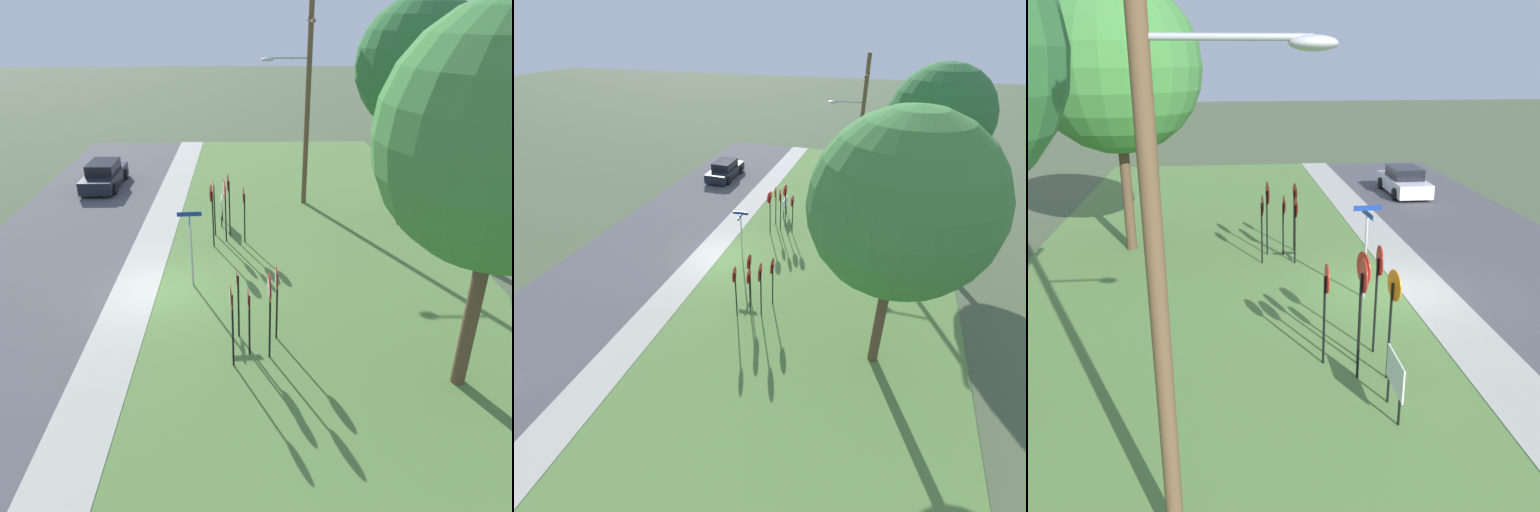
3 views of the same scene
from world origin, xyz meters
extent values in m
plane|color=#4C5B3D|center=(0.00, 0.00, 0.00)|extent=(160.00, 160.00, 0.00)
cube|color=#4C4C51|center=(0.00, -4.80, 0.01)|extent=(44.00, 6.40, 0.01)
cube|color=#ADAA9E|center=(0.00, -0.80, 0.03)|extent=(44.00, 1.60, 0.06)
cube|color=#567F3D|center=(0.00, 6.00, 0.02)|extent=(44.00, 12.00, 0.04)
cylinder|color=black|center=(-4.77, 1.76, 1.15)|extent=(0.06, 0.06, 2.22)
cylinder|color=orange|center=(-4.77, 1.72, 2.21)|extent=(0.66, 0.10, 0.66)
cylinder|color=white|center=(-4.77, 1.70, 2.21)|extent=(0.52, 0.07, 0.52)
cylinder|color=black|center=(-4.10, 2.25, 1.23)|extent=(0.06, 0.06, 2.37)
cylinder|color=red|center=(-4.10, 2.21, 2.36)|extent=(0.74, 0.13, 0.75)
cylinder|color=white|center=(-4.10, 2.19, 2.36)|extent=(0.58, 0.09, 0.58)
cylinder|color=black|center=(-3.99, 3.03, 1.10)|extent=(0.06, 0.06, 2.12)
cylinder|color=red|center=(-3.99, 2.99, 2.12)|extent=(0.66, 0.05, 0.66)
cylinder|color=white|center=(-3.99, 2.97, 2.12)|extent=(0.51, 0.02, 0.51)
cylinder|color=black|center=(-3.59, 1.76, 1.22)|extent=(0.06, 0.06, 2.35)
cylinder|color=red|center=(-3.59, 1.72, 2.34)|extent=(0.69, 0.07, 0.69)
cylinder|color=white|center=(-3.59, 1.70, 2.34)|extent=(0.54, 0.04, 0.54)
cylinder|color=black|center=(-4.69, 2.39, 1.26)|extent=(0.06, 0.06, 2.43)
cylinder|color=red|center=(-4.69, 2.35, 2.42)|extent=(0.72, 0.05, 0.72)
cylinder|color=white|center=(-4.69, 2.34, 2.42)|extent=(0.56, 0.02, 0.56)
cylinder|color=black|center=(3.70, 3.14, 0.98)|extent=(0.06, 0.06, 1.89)
cone|color=red|center=(3.70, 3.10, 1.86)|extent=(0.65, 0.06, 0.65)
cone|color=silver|center=(3.70, 3.08, 1.86)|extent=(0.44, 0.03, 0.44)
cylinder|color=black|center=(4.18, 2.70, 1.14)|extent=(0.06, 0.06, 2.21)
cone|color=red|center=(4.18, 2.66, 2.18)|extent=(0.67, 0.10, 0.67)
cone|color=silver|center=(4.18, 2.64, 2.18)|extent=(0.45, 0.07, 0.45)
cylinder|color=black|center=(2.81, 2.83, 1.05)|extent=(0.06, 0.06, 2.02)
cone|color=red|center=(2.81, 2.79, 1.99)|extent=(0.69, 0.05, 0.69)
cone|color=white|center=(2.81, 2.77, 1.99)|extent=(0.47, 0.03, 0.47)
cylinder|color=black|center=(3.83, 3.69, 1.19)|extent=(0.06, 0.06, 2.30)
cone|color=red|center=(3.83, 3.65, 2.26)|extent=(0.79, 0.11, 0.79)
cone|color=silver|center=(3.83, 3.63, 2.26)|extent=(0.54, 0.07, 0.54)
cylinder|color=black|center=(2.93, 3.94, 1.09)|extent=(0.06, 0.06, 2.09)
cone|color=red|center=(2.93, 3.90, 2.06)|extent=(0.71, 0.05, 0.71)
cone|color=silver|center=(2.93, 3.88, 2.06)|extent=(0.48, 0.03, 0.48)
cylinder|color=#9EA0A8|center=(-0.34, 1.20, 1.26)|extent=(0.07, 0.07, 2.44)
cylinder|color=#9EA0A8|center=(-0.34, 1.20, 2.49)|extent=(0.09, 0.09, 0.03)
cube|color=navy|center=(-0.34, 1.20, 2.55)|extent=(0.96, 0.08, 0.15)
cube|color=navy|center=(-0.34, 1.20, 2.72)|extent=(0.07, 0.82, 0.15)
cylinder|color=brown|center=(-8.81, 6.01, 4.79)|extent=(0.24, 0.24, 9.50)
cube|color=brown|center=(-8.81, 6.01, 8.40)|extent=(2.10, 0.12, 0.12)
cylinder|color=gray|center=(-9.66, 6.01, 8.50)|extent=(0.09, 0.09, 0.10)
cylinder|color=gray|center=(-7.96, 6.01, 8.50)|extent=(0.09, 0.09, 0.10)
cylinder|color=#9EA0A8|center=(-8.81, 5.06, 6.88)|extent=(0.08, 1.89, 0.08)
ellipsoid|color=#B7B7BC|center=(-8.81, 4.12, 6.82)|extent=(0.40, 0.56, 0.18)
cylinder|color=black|center=(-6.46, 2.00, 0.32)|extent=(0.05, 0.05, 0.55)
cylinder|color=black|center=(-5.69, 2.00, 0.32)|extent=(0.05, 0.05, 0.55)
cube|color=white|center=(-6.07, 2.00, 0.94)|extent=(1.10, 0.04, 0.70)
cylinder|color=brown|center=(-5.83, 10.11, 2.77)|extent=(0.36, 0.36, 5.47)
sphere|color=#2D6B33|center=(-5.83, 10.11, 6.82)|extent=(5.26, 5.26, 5.26)
cylinder|color=brown|center=(4.97, 8.56, 2.50)|extent=(0.36, 0.36, 4.92)
sphere|color=#3D7F38|center=(4.97, 8.56, 6.39)|extent=(5.70, 5.70, 5.70)
cube|color=black|center=(-11.74, -4.69, 0.50)|extent=(4.29, 1.74, 0.68)
cube|color=black|center=(-11.74, -4.69, 1.12)|extent=(2.15, 1.46, 0.56)
cylinder|color=black|center=(-10.41, -3.84, 0.31)|extent=(0.60, 0.19, 0.60)
cylinder|color=black|center=(-10.42, -5.56, 0.31)|extent=(0.60, 0.19, 0.60)
cylinder|color=black|center=(-13.06, -3.82, 0.31)|extent=(0.60, 0.19, 0.60)
cylinder|color=black|center=(-13.08, -5.54, 0.31)|extent=(0.60, 0.19, 0.60)
camera|label=1|loc=(15.26, 3.06, 8.75)|focal=35.33mm
camera|label=2|loc=(16.08, 7.98, 11.05)|focal=26.86mm
camera|label=3|loc=(-15.48, 5.15, 6.67)|focal=40.35mm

